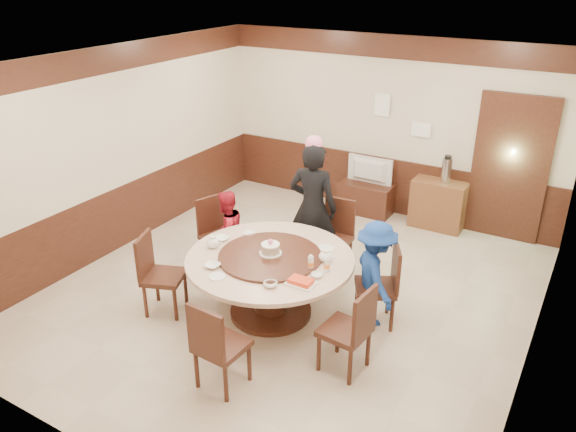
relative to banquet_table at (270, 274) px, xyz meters
The scene contains 30 objects.
room 0.76m from the banquet_table, 90.90° to the left, with size 6.00×6.04×2.84m.
banquet_table is the anchor object (origin of this frame).
chair_0 1.23m from the banquet_table, 22.54° to the left, with size 0.60×0.59×0.97m.
chair_1 1.31m from the banquet_table, 82.08° to the left, with size 0.46×0.47×0.97m.
chair_2 1.33m from the banquet_table, 153.11° to the left, with size 0.57×0.56×0.97m.
chair_3 1.28m from the banquet_table, 153.06° to the right, with size 0.57×0.57×0.97m.
chair_4 1.31m from the banquet_table, 79.47° to the right, with size 0.46×0.47×0.97m.
chair_5 1.27m from the banquet_table, 21.11° to the right, with size 0.49×0.48×0.97m.
person_standing 1.25m from the banquet_table, 94.67° to the left, with size 0.64×0.42×1.75m, color black.
person_red 1.16m from the banquet_table, 151.31° to the left, with size 0.55×0.43×1.14m, color #A41526.
person_blue 1.18m from the banquet_table, 22.95° to the left, with size 0.80×0.46×1.24m, color navy.
birthday_cake 0.31m from the banquet_table, 110.37° to the left, with size 0.26×0.26×0.18m.
teapot_left 0.76m from the banquet_table, 169.03° to the right, with size 0.17×0.15×0.13m, color white.
teapot_right 0.68m from the banquet_table, 21.23° to the left, with size 0.17×0.15×0.13m, color white.
bowl_0 0.66m from the banquet_table, 145.83° to the left, with size 0.14×0.14×0.03m, color white.
bowl_1 0.66m from the banquet_table, 57.57° to the right, with size 0.15×0.15×0.05m, color white.
bowl_2 0.70m from the banquet_table, 129.27° to the right, with size 0.16×0.16×0.04m, color white.
bowl_3 0.71m from the banquet_table, 10.35° to the right, with size 0.13×0.13×0.04m, color white.
bowl_4 0.76m from the banquet_table, behind, with size 0.16×0.16×0.04m, color white.
saucer_near 0.73m from the banquet_table, 111.04° to the right, with size 0.18×0.18×0.01m, color white.
saucer_far 0.71m from the banquet_table, 48.01° to the left, with size 0.18×0.18×0.01m, color white.
shrimp_platter 0.71m from the banquet_table, 29.84° to the right, with size 0.30×0.20×0.06m.
bottle_0 0.60m from the banquet_table, ahead, with size 0.06×0.06×0.16m, color silver.
bottle_1 0.76m from the banquet_table, ahead, with size 0.06×0.06×0.16m, color silver.
tv_stand 3.29m from the banquet_table, 93.43° to the left, with size 0.85×0.45×0.50m, color #3A1B12.
television 3.28m from the banquet_table, 93.43° to the left, with size 0.75×0.10×0.43m, color gray.
side_cabinet 3.44m from the banquet_table, 73.63° to the left, with size 0.80×0.40×0.75m, color brown.
thermos 3.48m from the banquet_table, 72.61° to the left, with size 0.15×0.15×0.38m, color silver.
notice_left 3.68m from the banquet_table, 91.94° to the left, with size 0.25×0.00×0.35m, color white.
notice_right 3.63m from the banquet_table, 81.29° to the left, with size 0.30×0.00×0.22m, color white.
Camera 1 is at (2.98, -5.19, 3.78)m, focal length 35.00 mm.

